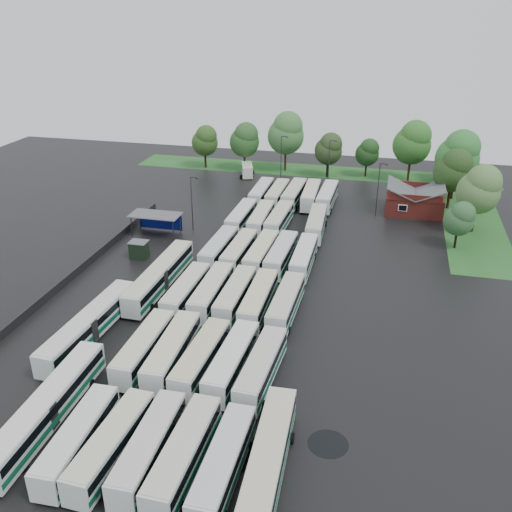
% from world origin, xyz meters
% --- Properties ---
extents(ground, '(160.00, 160.00, 0.00)m').
position_xyz_m(ground, '(0.00, 0.00, 0.00)').
color(ground, black).
rests_on(ground, ground).
extents(brick_building, '(10.07, 8.60, 5.39)m').
position_xyz_m(brick_building, '(24.00, 42.77, 1.87)').
color(brick_building, maroon).
rests_on(brick_building, ground).
extents(wash_shed, '(8.20, 4.20, 3.58)m').
position_xyz_m(wash_shed, '(-17.20, 22.02, 2.99)').
color(wash_shed, '#2D2D30').
rests_on(wash_shed, ground).
extents(utility_hut, '(2.70, 2.20, 2.62)m').
position_xyz_m(utility_hut, '(-16.20, 12.60, 1.32)').
color(utility_hut, black).
rests_on(utility_hut, ground).
extents(grass_strip_north, '(80.00, 10.00, 0.01)m').
position_xyz_m(grass_strip_north, '(2.00, 64.80, 0.01)').
color(grass_strip_north, '#225B20').
rests_on(grass_strip_north, ground).
extents(grass_strip_east, '(10.00, 50.00, 0.01)m').
position_xyz_m(grass_strip_east, '(34.00, 42.80, 0.01)').
color(grass_strip_east, '#225B20').
rests_on(grass_strip_east, ground).
extents(west_fence, '(0.10, 50.00, 1.20)m').
position_xyz_m(west_fence, '(-22.20, 8.00, 0.60)').
color(west_fence, '#2D2D30').
rests_on(west_fence, ground).
extents(bus_r0c0, '(2.84, 11.61, 3.21)m').
position_xyz_m(bus_r0c0, '(-4.29, -26.15, 1.77)').
color(bus_r0c0, silver).
rests_on(bus_r0c0, ground).
extents(bus_r0c1, '(2.99, 11.70, 3.23)m').
position_xyz_m(bus_r0c1, '(-1.20, -26.07, 1.78)').
color(bus_r0c1, silver).
rests_on(bus_r0c1, ground).
extents(bus_r0c2, '(2.69, 11.75, 3.26)m').
position_xyz_m(bus_r0c2, '(2.00, -25.65, 1.79)').
color(bus_r0c2, silver).
rests_on(bus_r0c2, ground).
extents(bus_r0c3, '(2.79, 12.13, 3.37)m').
position_xyz_m(bus_r0c3, '(5.11, -25.79, 1.85)').
color(bus_r0c3, silver).
rests_on(bus_r0c3, ground).
extents(bus_r0c4, '(2.56, 11.75, 3.27)m').
position_xyz_m(bus_r0c4, '(8.54, -25.97, 1.80)').
color(bus_r0c4, silver).
rests_on(bus_r0c4, ground).
extents(bus_r1c0, '(2.56, 11.89, 3.31)m').
position_xyz_m(bus_r1c0, '(-4.41, -12.12, 1.82)').
color(bus_r1c0, silver).
rests_on(bus_r1c0, ground).
extents(bus_r1c1, '(2.97, 12.26, 3.39)m').
position_xyz_m(bus_r1c1, '(-1.24, -12.08, 1.86)').
color(bus_r1c1, silver).
rests_on(bus_r1c1, ground).
extents(bus_r1c2, '(3.00, 11.89, 3.28)m').
position_xyz_m(bus_r1c2, '(2.09, -12.48, 1.81)').
color(bus_r1c2, silver).
rests_on(bus_r1c2, ground).
extents(bus_r1c3, '(2.96, 12.08, 3.34)m').
position_xyz_m(bus_r1c3, '(5.36, -12.30, 1.84)').
color(bus_r1c3, silver).
rests_on(bus_r1c3, ground).
extents(bus_r1c4, '(3.02, 11.98, 3.31)m').
position_xyz_m(bus_r1c4, '(8.56, -12.71, 1.82)').
color(bus_r1c4, silver).
rests_on(bus_r1c4, ground).
extents(bus_r2c0, '(2.72, 11.78, 3.27)m').
position_xyz_m(bus_r2c0, '(-4.46, 1.04, 1.80)').
color(bus_r2c0, silver).
rests_on(bus_r2c0, ground).
extents(bus_r2c1, '(2.62, 12.05, 3.35)m').
position_xyz_m(bus_r2c1, '(-1.25, 1.53, 1.84)').
color(bus_r2c1, silver).
rests_on(bus_r2c1, ground).
extents(bus_r2c2, '(2.60, 11.79, 3.28)m').
position_xyz_m(bus_r2c2, '(1.88, 1.49, 1.80)').
color(bus_r2c2, silver).
rests_on(bus_r2c2, ground).
extents(bus_r2c3, '(2.67, 12.07, 3.35)m').
position_xyz_m(bus_r2c3, '(5.01, 0.94, 1.84)').
color(bus_r2c3, silver).
rests_on(bus_r2c3, ground).
extents(bus_r2c4, '(2.73, 12.01, 3.33)m').
position_xyz_m(bus_r2c4, '(8.45, 0.87, 1.83)').
color(bus_r2c4, silver).
rests_on(bus_r2c4, ground).
extents(bus_r3c0, '(2.80, 11.78, 3.26)m').
position_xyz_m(bus_r3c0, '(-4.38, 14.84, 1.79)').
color(bus_r3c0, silver).
rests_on(bus_r3c0, ground).
extents(bus_r3c1, '(2.79, 11.62, 3.22)m').
position_xyz_m(bus_r3c1, '(-1.16, 14.58, 1.77)').
color(bus_r3c1, silver).
rests_on(bus_r3c1, ground).
extents(bus_r3c2, '(2.85, 11.91, 3.30)m').
position_xyz_m(bus_r3c2, '(2.16, 14.63, 1.81)').
color(bus_r3c2, silver).
rests_on(bus_r3c2, ground).
extents(bus_r3c3, '(2.86, 12.04, 3.33)m').
position_xyz_m(bus_r3c3, '(5.07, 14.73, 1.83)').
color(bus_r3c3, silver).
rests_on(bus_r3c3, ground).
extents(bus_r3c4, '(2.61, 11.72, 3.25)m').
position_xyz_m(bus_r3c4, '(8.41, 14.73, 1.79)').
color(bus_r3c4, silver).
rests_on(bus_r3c4, ground).
extents(bus_r4c0, '(2.63, 11.80, 3.28)m').
position_xyz_m(bus_r4c0, '(-4.50, 28.22, 1.80)').
color(bus_r4c0, silver).
rests_on(bus_r4c0, ground).
extents(bus_r4c1, '(2.76, 11.74, 3.25)m').
position_xyz_m(bus_r4c1, '(-1.10, 28.19, 1.79)').
color(bus_r4c1, silver).
rests_on(bus_r4c1, ground).
extents(bus_r4c2, '(2.81, 11.95, 3.31)m').
position_xyz_m(bus_r4c2, '(1.96, 28.53, 1.82)').
color(bus_r4c2, silver).
rests_on(bus_r4c2, ground).
extents(bus_r4c4, '(3.17, 12.20, 3.36)m').
position_xyz_m(bus_r4c4, '(8.28, 28.12, 1.85)').
color(bus_r4c4, silver).
rests_on(bus_r4c4, ground).
extents(bus_r5c0, '(2.53, 11.63, 3.23)m').
position_xyz_m(bus_r5c0, '(-4.22, 41.74, 1.78)').
color(bus_r5c0, silver).
rests_on(bus_r5c0, ground).
extents(bus_r5c1, '(2.56, 11.57, 3.21)m').
position_xyz_m(bus_r5c1, '(-1.07, 41.67, 1.77)').
color(bus_r5c1, silver).
rests_on(bus_r5c1, ground).
extents(bus_r5c2, '(2.89, 12.20, 3.38)m').
position_xyz_m(bus_r5c2, '(2.04, 42.10, 1.86)').
color(bus_r5c2, silver).
rests_on(bus_r5c2, ground).
extents(bus_r5c3, '(2.95, 12.09, 3.34)m').
position_xyz_m(bus_r5c3, '(5.21, 42.30, 1.84)').
color(bus_r5c3, silver).
rests_on(bus_r5c3, ground).
extents(bus_r5c4, '(2.80, 12.24, 3.39)m').
position_xyz_m(bus_r5c4, '(8.29, 42.25, 1.87)').
color(bus_r5c4, silver).
rests_on(bus_r5c4, ground).
extents(artic_bus_west_a, '(2.81, 17.84, 3.30)m').
position_xyz_m(artic_bus_west_a, '(-9.01, -23.23, 1.83)').
color(artic_bus_west_a, silver).
rests_on(artic_bus_west_a, ground).
extents(artic_bus_west_b, '(2.85, 18.28, 3.39)m').
position_xyz_m(artic_bus_west_b, '(-9.30, 4.11, 1.88)').
color(artic_bus_west_b, silver).
rests_on(artic_bus_west_b, ground).
extents(artic_bus_west_c, '(3.35, 17.82, 3.29)m').
position_xyz_m(artic_bus_west_c, '(-12.35, -9.37, 1.82)').
color(artic_bus_west_c, silver).
rests_on(artic_bus_west_c, ground).
extents(artic_bus_east, '(3.36, 18.26, 3.37)m').
position_xyz_m(artic_bus_east, '(12.02, -26.22, 1.87)').
color(artic_bus_east, silver).
rests_on(artic_bus_east, ground).
extents(minibus, '(3.83, 6.27, 2.57)m').
position_xyz_m(minibus, '(-11.02, 57.34, 1.43)').
color(minibus, silver).
rests_on(minibus, ground).
extents(tree_north_0, '(5.90, 5.90, 9.77)m').
position_xyz_m(tree_north_0, '(-21.77, 61.55, 6.28)').
color(tree_north_0, black).
rests_on(tree_north_0, ground).
extents(tree_north_1, '(6.55, 6.55, 10.84)m').
position_xyz_m(tree_north_1, '(-12.57, 61.65, 6.97)').
color(tree_north_1, '#362212').
rests_on(tree_north_1, ground).
extents(tree_north_2, '(8.01, 8.01, 13.26)m').
position_xyz_m(tree_north_2, '(-3.66, 63.49, 8.53)').
color(tree_north_2, '#2E2111').
rests_on(tree_north_2, ground).
extents(tree_north_3, '(5.90, 5.90, 9.77)m').
position_xyz_m(tree_north_3, '(6.15, 60.65, 6.28)').
color(tree_north_3, black).
rests_on(tree_north_3, ground).
extents(tree_north_4, '(5.06, 5.06, 8.38)m').
position_xyz_m(tree_north_4, '(14.18, 63.17, 5.39)').
color(tree_north_4, black).
rests_on(tree_north_4, ground).
extents(tree_north_5, '(7.83, 7.83, 12.97)m').
position_xyz_m(tree_north_5, '(23.21, 61.87, 8.34)').
color(tree_north_5, '#3B2813').
rests_on(tree_north_5, ground).
extents(tree_north_6, '(5.38, 5.37, 8.89)m').
position_xyz_m(tree_north_6, '(31.02, 64.54, 5.71)').
color(tree_north_6, '#312312').
rests_on(tree_north_6, ground).
extents(tree_east_0, '(4.66, 4.66, 7.73)m').
position_xyz_m(tree_east_0, '(30.33, 27.52, 4.97)').
color(tree_east_0, black).
rests_on(tree_east_0, ground).
extents(tree_east_1, '(7.03, 7.03, 11.64)m').
position_xyz_m(tree_east_1, '(33.63, 35.23, 7.49)').
color(tree_east_1, '#322113').
rests_on(tree_east_1, ground).
extents(tree_east_2, '(6.83, 6.83, 11.32)m').
position_xyz_m(tree_east_2, '(30.39, 46.35, 7.28)').
color(tree_east_2, black).
rests_on(tree_east_2, ground).
extents(tree_east_3, '(8.19, 8.19, 13.56)m').
position_xyz_m(tree_east_3, '(31.43, 51.94, 8.72)').
color(tree_east_3, black).
rests_on(tree_east_3, ground).
extents(tree_east_4, '(4.60, 4.60, 7.62)m').
position_xyz_m(tree_east_4, '(31.01, 61.64, 4.90)').
color(tree_east_4, black).
rests_on(tree_east_4, ground).
extents(lamp_post_ne, '(1.49, 0.29, 9.68)m').
position_xyz_m(lamp_post_ne, '(17.56, 39.08, 5.62)').
color(lamp_post_ne, '#2D2D30').
rests_on(lamp_post_ne, ground).
extents(lamp_post_nw, '(1.43, 0.28, 9.28)m').
position_xyz_m(lamp_post_nw, '(-11.97, 25.09, 5.39)').
color(lamp_post_nw, '#2D2D30').
rests_on(lamp_post_nw, ground).
extents(lamp_post_back_w, '(1.53, 0.30, 9.94)m').
position_xyz_m(lamp_post_back_w, '(-2.83, 54.28, 5.77)').
color(lamp_post_back_w, '#2D2D30').
rests_on(lamp_post_back_w, ground).
extents(lamp_post_back_e, '(1.51, 0.29, 9.81)m').
position_xyz_m(lamp_post_back_e, '(7.15, 53.57, 5.70)').
color(lamp_post_back_e, '#2D2D30').
rests_on(lamp_post_back_e, ground).
extents(puddle_0, '(4.23, 4.23, 0.01)m').
position_xyz_m(puddle_0, '(-2.46, -17.40, 0.00)').
color(puddle_0, black).
rests_on(puddle_0, ground).
extents(puddle_1, '(4.29, 4.29, 0.01)m').
position_xyz_m(puddle_1, '(9.98, -22.67, 0.00)').
color(puddle_1, black).
rests_on(puddle_1, ground).
extents(puddle_2, '(6.31, 6.31, 0.01)m').
position_xyz_m(puddle_2, '(-8.25, 2.26, 0.00)').
color(puddle_2, black).
rests_on(puddle_2, ground).
extents(puddle_3, '(3.16, 3.16, 0.01)m').
position_xyz_m(puddle_3, '(3.40, -4.52, 0.00)').
color(puddle_3, black).
rests_on(puddle_3, ground).
extents(puddle_4, '(3.66, 3.66, 0.01)m').
position_xyz_m(puddle_4, '(16.29, -19.79, 0.00)').
color(puddle_4, black).
rests_on(puddle_4, ground).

